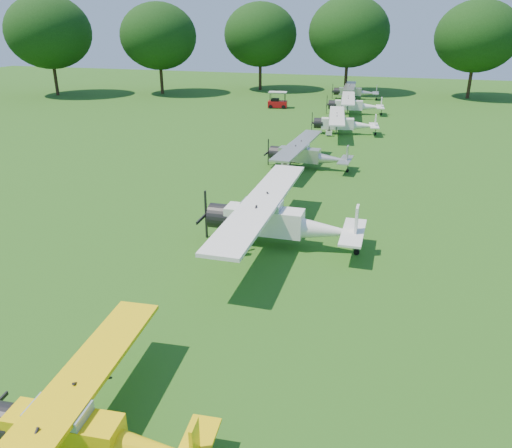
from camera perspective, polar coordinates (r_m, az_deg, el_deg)
The scene contains 9 objects.
ground at distance 20.96m, azimuth -4.05°, elevation -5.71°, with size 160.00×160.00×0.00m, color #1E5014.
tree_belt at distance 17.77m, azimuth 6.72°, elevation 16.36°, with size 137.36×130.27×14.52m.
aircraft_2 at distance 13.12m, azimuth -19.36°, elevation -21.30°, with size 5.78×9.20×1.81m.
aircraft_3 at distance 22.92m, azimuth 2.32°, elevation 0.71°, with size 7.58×12.04×2.38m.
aircraft_4 at distance 35.58m, azimuth 5.71°, elevation 8.08°, with size 6.09×9.68×1.91m.
aircraft_5 at distance 47.18m, azimuth 9.87°, elevation 11.42°, with size 6.17×9.79×1.92m.
aircraft_6 at distance 57.72m, azimuth 11.05°, elevation 13.35°, with size 6.37×10.12×1.99m.
aircraft_7 at distance 69.13m, azimuth 11.12°, elevation 14.75°, with size 6.10×9.72×1.91m.
golf_cart at distance 61.06m, azimuth 2.43°, elevation 13.70°, with size 2.39×1.68×1.89m.
Camera 1 is at (6.70, -17.23, 9.86)m, focal length 35.00 mm.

